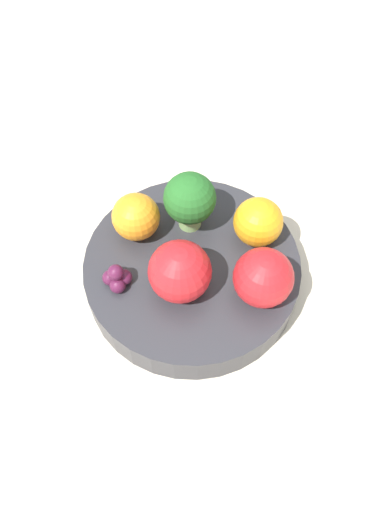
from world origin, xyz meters
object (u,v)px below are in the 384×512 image
Objects in this scene: apple_red at (180,271)px; orange_back at (258,222)px; bowl at (192,271)px; orange_front at (136,217)px; grape_cluster at (117,277)px; broccoli at (194,200)px; apple_green at (263,278)px.

orange_back is (-0.05, 0.08, -0.00)m from apple_red.
apple_red is 0.09m from orange_back.
bowl is 4.48× the size of orange_front.
orange_front is at bearing 162.90° from grape_cluster.
bowl is at bearing 156.53° from apple_red.
apple_red is (0.07, -0.02, -0.01)m from broccoli.
apple_red reaches higher than orange_back.
apple_green is (0.08, 0.06, -0.01)m from broccoli.
orange_front is 0.06m from grape_cluster.
broccoli is 0.06m from orange_front.
apple_red is at bearing -96.96° from apple_green.
broccoli is at bearing 174.63° from bowl.
apple_green reaches higher than orange_back.
orange_front reaches higher than grape_cluster.
broccoli is at bearing -145.46° from apple_green.
orange_back reaches higher than orange_front.
bowl is 0.07m from broccoli.
apple_red reaches higher than grape_cluster.
broccoli is 2.31× the size of grape_cluster.
broccoli reaches higher than apple_green.
apple_green is at bearing 82.68° from grape_cluster.
broccoli is 0.10m from grape_cluster.
orange_back is at bearing 125.41° from apple_red.
apple_red is at bearing -54.59° from orange_back.
apple_red is 1.22× the size of orange_front.
broccoli is at bearing 131.35° from grape_cluster.
bowl is at bearing 105.76° from grape_cluster.
orange_front is 0.98× the size of orange_back.
apple_red reaches higher than bowl.
apple_red is 0.07m from apple_green.
bowl is at bearing -121.00° from apple_green.
apple_red is at bearing 31.12° from orange_front.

